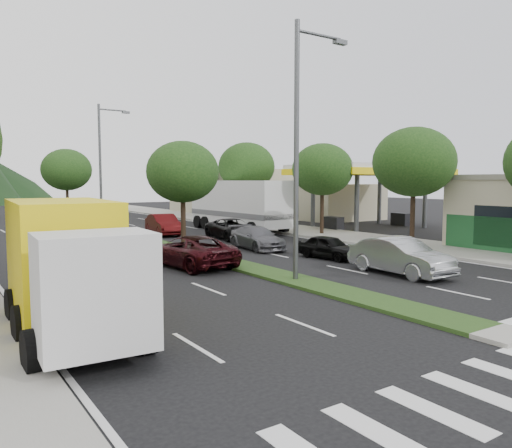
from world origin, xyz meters
TOP-DOWN VIEW (x-y plane):
  - ground at (0.00, 0.00)m, footprint 160.00×160.00m
  - sidewalk_right at (12.50, 25.00)m, footprint 5.00×90.00m
  - median at (0.00, 28.00)m, footprint 1.60×56.00m
  - gas_canopy at (19.00, 22.00)m, footprint 12.20×8.20m
  - bldg_right_far at (19.50, 44.00)m, footprint 10.00×16.00m
  - tree_r_b at (12.00, 12.00)m, footprint 4.80×4.80m
  - tree_r_c at (12.00, 20.00)m, footprint 4.40×4.40m
  - tree_r_d at (12.00, 30.00)m, footprint 5.00×5.00m
  - tree_r_e at (12.00, 40.00)m, footprint 4.60×4.60m
  - tree_med_near at (0.00, 18.00)m, footprint 4.00×4.00m
  - tree_med_far at (0.00, 44.00)m, footprint 4.80×4.80m
  - streetlight_near at (0.21, 8.00)m, footprint 2.60×0.25m
  - streetlight_mid at (0.21, 33.00)m, footprint 2.60×0.25m
  - sedan_silver at (4.58, 6.69)m, footprint 1.81×4.78m
  - suv_maroon at (-1.89, 13.40)m, footprint 2.94×5.45m
  - car_queue_a at (5.02, 11.58)m, footprint 1.82×3.64m
  - car_queue_b at (3.98, 16.58)m, footprint 2.21×4.62m
  - car_queue_c at (2.55, 26.58)m, footprint 2.17×4.79m
  - car_queue_d at (5.39, 21.58)m, footprint 2.73×5.14m
  - box_truck at (-9.00, 6.16)m, footprint 3.06×7.09m
  - motorhome at (8.83, 26.17)m, footprint 3.57×10.42m

SIDE VIEW (x-z plane):
  - ground at x=0.00m, z-range 0.00..0.00m
  - median at x=0.00m, z-range 0.00..0.12m
  - sidewalk_right at x=12.50m, z-range 0.00..0.15m
  - car_queue_a at x=5.02m, z-range 0.00..1.19m
  - car_queue_b at x=3.98m, z-range 0.00..1.30m
  - car_queue_d at x=5.39m, z-range 0.00..1.38m
  - suv_maroon at x=-1.89m, z-range 0.00..1.45m
  - car_queue_c at x=2.55m, z-range 0.00..1.52m
  - sedan_silver at x=4.58m, z-range 0.00..1.56m
  - box_truck at x=-9.00m, z-range -0.09..3.33m
  - motorhome at x=8.83m, z-range 0.13..4.09m
  - bldg_right_far at x=19.50m, z-range 0.00..5.20m
  - tree_med_near at x=0.00m, z-range 1.42..7.44m
  - gas_canopy at x=19.00m, z-range 2.02..7.27m
  - tree_r_c at x=12.00m, z-range 1.51..7.99m
  - tree_r_e at x=12.00m, z-range 1.54..8.25m
  - tree_med_far at x=0.00m, z-range 1.54..8.47m
  - tree_r_b at x=12.00m, z-range 1.57..8.50m
  - tree_r_d at x=12.00m, z-range 1.60..8.76m
  - streetlight_near at x=0.21m, z-range 0.58..10.58m
  - streetlight_mid at x=0.21m, z-range 0.58..10.58m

